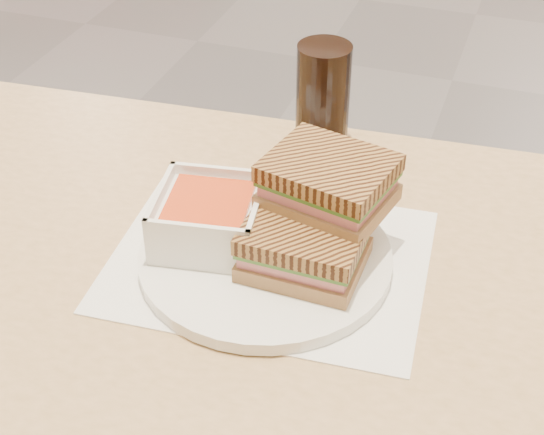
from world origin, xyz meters
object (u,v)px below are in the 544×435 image
(plate, at_px, (265,258))
(panini_lower, at_px, (305,246))
(soup_bowl, at_px, (210,220))
(cola_glass, at_px, (323,99))
(main_table, at_px, (158,327))

(plate, relative_size, panini_lower, 2.21)
(soup_bowl, height_order, cola_glass, cola_glass)
(plate, relative_size, cola_glass, 1.87)
(plate, distance_m, cola_glass, 0.27)
(soup_bowl, distance_m, panini_lower, 0.12)
(main_table, bearing_deg, panini_lower, 8.27)
(soup_bowl, height_order, panini_lower, soup_bowl)
(panini_lower, distance_m, cola_glass, 0.28)
(main_table, bearing_deg, cola_glass, 67.66)
(plate, distance_m, soup_bowl, 0.08)
(main_table, distance_m, plate, 0.18)
(main_table, height_order, soup_bowl, soup_bowl)
(soup_bowl, xyz_separation_m, cola_glass, (0.06, 0.26, 0.03))
(main_table, distance_m, panini_lower, 0.24)
(panini_lower, bearing_deg, plate, 171.09)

